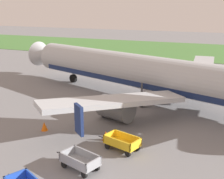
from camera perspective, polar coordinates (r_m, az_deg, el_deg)
name	(u,v)px	position (r m, az deg, el deg)	size (l,w,h in m)	color
grass_strip	(199,51)	(71.58, 16.13, 7.01)	(220.00, 28.00, 0.06)	#477A38
airplane	(143,73)	(33.24, 5.87, 3.21)	(36.61, 29.78, 11.34)	#B2B7BC
baggage_cart_fourth_in_row	(80,161)	(19.95, -6.14, -13.29)	(3.60, 2.11, 1.07)	gray
baggage_cart_far_end	(122,142)	(22.22, 1.91, -9.99)	(3.61, 2.08, 1.07)	gold
traffic_cone_near_plane	(44,126)	(26.15, -12.74, -6.83)	(0.57, 0.57, 0.75)	orange
traffic_cone_mid_apron	(106,136)	(23.81, -1.20, -8.75)	(0.57, 0.57, 0.74)	orange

